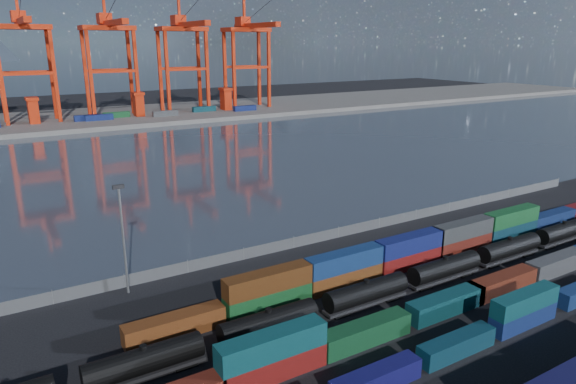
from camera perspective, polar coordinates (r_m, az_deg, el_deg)
ground at (r=73.04m, az=12.58°, el=-13.31°), size 700.00×700.00×0.00m
harbor_water at (r=160.64m, az=-13.96°, el=3.02°), size 700.00×700.00×0.00m
far_quay at (r=261.26m, az=-21.02°, el=7.63°), size 700.00×70.00×2.00m
container_row_mid at (r=69.14m, az=12.51°, el=-13.40°), size 141.81×2.60×5.54m
container_row_north at (r=89.18m, az=15.03°, el=-6.10°), size 104.15×2.62×5.58m
tanker_string at (r=78.24m, az=13.11°, el=-9.53°), size 121.99×2.90×4.15m
waterfront_fence at (r=92.56m, az=0.64°, el=-5.65°), size 160.12×0.12×2.20m
yard_light_mast at (r=77.22m, az=-17.88°, el=-4.45°), size 1.60×0.40×16.60m
gantry_cranes at (r=251.23m, az=-23.32°, el=15.36°), size 198.20×44.54×60.31m
quay_containers at (r=245.01m, az=-22.97°, el=7.46°), size 172.58×10.99×2.60m
straddle_carriers at (r=250.23m, az=-21.31°, el=8.85°), size 140.00×7.00×11.10m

